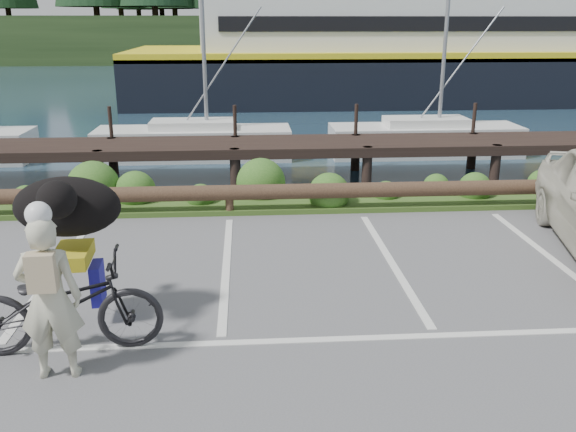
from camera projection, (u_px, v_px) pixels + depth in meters
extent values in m
plane|color=#545456|center=(222.00, 327.00, 7.59)|extent=(72.00, 72.00, 0.00)
plane|color=#1B3041|center=(241.00, 77.00, 53.51)|extent=(160.00, 160.00, 0.00)
cube|color=#3D5B21|center=(231.00, 202.00, 12.61)|extent=(34.00, 1.60, 0.10)
imported|color=black|center=(64.00, 305.00, 6.89)|extent=(2.25, 0.91, 1.16)
imported|color=beige|center=(50.00, 299.00, 6.31)|extent=(0.68, 0.47, 1.80)
ellipsoid|color=black|center=(67.00, 207.00, 7.27)|extent=(0.70, 1.31, 0.73)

